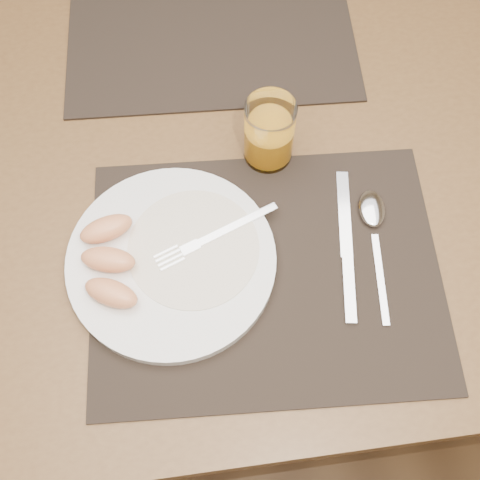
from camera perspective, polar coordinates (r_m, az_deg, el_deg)
The scene contains 11 objects.
ground at distance 1.56m, azimuth -0.85°, elevation -6.21°, with size 5.00×5.00×0.00m, color #54381C.
table at distance 0.95m, azimuth -1.39°, elevation 6.94°, with size 1.40×0.90×0.75m.
placemat_near at distance 0.78m, azimuth 2.48°, elevation -3.12°, with size 0.45×0.35×0.00m, color black.
placemat_far at distance 1.02m, azimuth -2.85°, elevation 19.93°, with size 0.45×0.35×0.00m, color black.
plate at distance 0.78m, azimuth -6.51°, elevation -1.95°, with size 0.27×0.27×0.02m, color white.
plate_dressing at distance 0.77m, azimuth -4.44°, elevation -0.75°, with size 0.17×0.17×0.00m.
fork at distance 0.78m, azimuth -3.16°, elevation 0.04°, with size 0.17×0.08×0.00m.
knife at distance 0.79m, azimuth 10.11°, elevation -1.59°, with size 0.05×0.22×0.01m.
spoon at distance 0.82m, azimuth 12.50°, elevation 1.99°, with size 0.04×0.19×0.01m.
juice_glass at distance 0.83m, azimuth 2.77°, elevation 9.96°, with size 0.07×0.07×0.10m.
grapefruit_wedges at distance 0.77m, azimuth -12.37°, elevation -1.86°, with size 0.08×0.14×0.03m.
Camera 1 is at (-0.04, -0.51, 1.47)m, focal length 45.00 mm.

